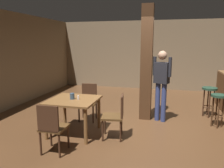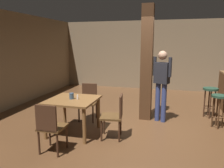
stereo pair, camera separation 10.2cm
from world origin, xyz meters
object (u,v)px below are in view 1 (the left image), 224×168
(bar_stool_near, at_px, (218,103))
(dining_table, at_px, (74,105))
(standing_person, at_px, (161,81))
(chair_east, at_px, (116,114))
(chair_south, at_px, (52,126))
(bar_stool_mid, at_px, (209,95))
(salt_shaker, at_px, (78,97))
(napkin_cup, at_px, (72,96))
(chair_north, at_px, (88,100))

(bar_stool_near, bearing_deg, dining_table, -159.37)
(bar_stool_near, bearing_deg, standing_person, 175.87)
(chair_east, xyz_separation_m, chair_south, (-0.92, -0.89, 0.00))
(chair_south, xyz_separation_m, bar_stool_mid, (2.95, 2.76, 0.08))
(dining_table, height_order, chair_east, chair_east)
(chair_east, height_order, salt_shaker, chair_east)
(chair_east, height_order, standing_person, standing_person)
(bar_stool_near, relative_size, bar_stool_mid, 0.98)
(chair_south, relative_size, salt_shaker, 9.74)
(dining_table, xyz_separation_m, salt_shaker, (0.11, 0.00, 0.17))
(napkin_cup, bearing_deg, salt_shaker, 5.11)
(salt_shaker, bearing_deg, standing_person, 36.78)
(salt_shaker, height_order, standing_person, standing_person)
(dining_table, distance_m, standing_person, 2.17)
(chair_north, bearing_deg, dining_table, -90.04)
(dining_table, xyz_separation_m, bar_stool_mid, (2.95, 1.86, -0.04))
(dining_table, distance_m, salt_shaker, 0.20)
(dining_table, bearing_deg, standing_person, 35.13)
(dining_table, height_order, salt_shaker, salt_shaker)
(chair_south, distance_m, standing_person, 2.80)
(standing_person, bearing_deg, salt_shaker, -143.22)
(chair_east, distance_m, napkin_cup, 0.99)
(salt_shaker, bearing_deg, chair_south, -96.98)
(bar_stool_near, distance_m, bar_stool_mid, 0.72)
(salt_shaker, distance_m, bar_stool_near, 3.13)
(bar_stool_near, bearing_deg, salt_shaker, -158.74)
(bar_stool_mid, bearing_deg, napkin_cup, -147.90)
(chair_south, xyz_separation_m, bar_stool_near, (3.02, 2.04, 0.06))
(napkin_cup, distance_m, bar_stool_near, 3.26)
(standing_person, bearing_deg, chair_east, -123.70)
(salt_shaker, distance_m, standing_person, 2.06)
(standing_person, height_order, bar_stool_mid, standing_person)
(chair_north, height_order, chair_east, same)
(chair_north, distance_m, bar_stool_near, 3.03)
(dining_table, height_order, chair_south, chair_south)
(bar_stool_mid, bearing_deg, standing_person, -152.45)
(chair_south, distance_m, bar_stool_near, 3.65)
(chair_south, relative_size, bar_stool_mid, 1.15)
(chair_north, xyz_separation_m, chair_south, (-0.00, -1.79, 0.00))
(chair_north, distance_m, chair_east, 1.29)
(napkin_cup, bearing_deg, bar_stool_near, 20.62)
(standing_person, xyz_separation_m, bar_stool_near, (1.27, -0.09, -0.44))
(chair_east, height_order, bar_stool_near, chair_east)
(dining_table, height_order, bar_stool_mid, bar_stool_mid)
(standing_person, bearing_deg, napkin_cup, -145.04)
(salt_shaker, bearing_deg, bar_stool_near, 21.26)
(chair_south, distance_m, bar_stool_mid, 4.04)
(dining_table, relative_size, bar_stool_near, 1.29)
(napkin_cup, relative_size, standing_person, 0.07)
(chair_south, bearing_deg, chair_east, 44.01)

